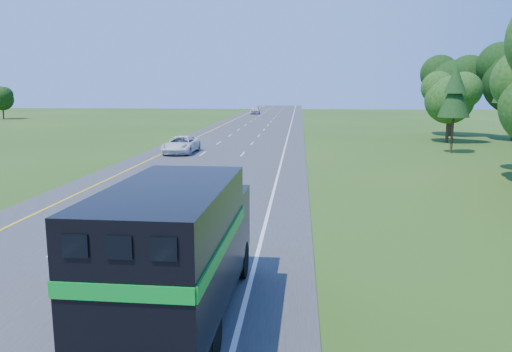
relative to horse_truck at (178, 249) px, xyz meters
name	(u,v)px	position (x,y,z in m)	size (l,w,h in m)	color
road	(227,150)	(-4.01, 36.06, -1.98)	(15.00, 260.00, 0.04)	#38383A
lane_markings	(227,150)	(-4.01, 36.06, -1.96)	(11.15, 260.00, 0.01)	yellow
horse_truck	(178,249)	(0.00, 0.00, 0.00)	(2.78, 8.35, 3.67)	black
white_suv	(181,145)	(-7.88, 33.22, -1.19)	(2.58, 5.59, 1.55)	white
far_car	(255,110)	(-7.47, 105.09, -1.09)	(2.06, 5.12, 1.75)	silver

